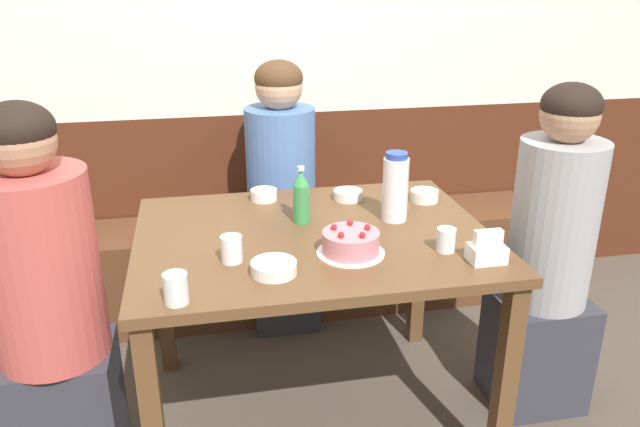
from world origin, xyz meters
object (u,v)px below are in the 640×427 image
(soju_bottle, at_px, (301,196))
(bowl_rice_small, at_px, (424,196))
(bench_seat, at_px, (282,265))
(glass_water_tall, at_px, (232,249))
(water_pitcher, at_px, (395,187))
(bowl_sauce_shallow, at_px, (274,268))
(glass_shot_small, at_px, (446,240))
(person_teal_shirt, at_px, (282,204))
(bowl_soup_white, at_px, (348,195))
(birthday_cake, at_px, (351,243))
(napkin_holder, at_px, (487,250))
(person_grey_tee, at_px, (548,264))
(glass_tumbler_short, at_px, (176,288))
(person_pale_blue_shirt, at_px, (49,305))
(bowl_side_dish, at_px, (264,195))

(soju_bottle, xyz_separation_m, bowl_rice_small, (0.51, 0.12, -0.08))
(bench_seat, bearing_deg, glass_water_tall, -106.10)
(water_pitcher, distance_m, bowl_sauce_shallow, 0.60)
(glass_shot_small, xyz_separation_m, person_teal_shirt, (-0.40, 0.95, -0.20))
(soju_bottle, xyz_separation_m, bowl_soup_white, (0.22, 0.20, -0.08))
(birthday_cake, relative_size, person_teal_shirt, 0.17)
(birthday_cake, bearing_deg, soju_bottle, 110.11)
(napkin_holder, relative_size, person_grey_tee, 0.09)
(glass_shot_small, relative_size, person_grey_tee, 0.06)
(water_pitcher, xyz_separation_m, bowl_soup_white, (-0.11, 0.24, -0.10))
(water_pitcher, height_order, bowl_sauce_shallow, water_pitcher)
(napkin_holder, xyz_separation_m, person_teal_shirt, (-0.50, 1.05, -0.20))
(glass_water_tall, relative_size, glass_tumbler_short, 0.97)
(birthday_cake, xyz_separation_m, bowl_soup_white, (0.11, 0.49, -0.02))
(bench_seat, distance_m, glass_water_tall, 1.18)
(glass_tumbler_short, bearing_deg, glass_shot_small, 11.49)
(person_pale_blue_shirt, bearing_deg, glass_tumbler_short, -36.94)
(soju_bottle, distance_m, person_pale_blue_shirt, 0.90)
(person_teal_shirt, xyz_separation_m, person_grey_tee, (0.87, -0.81, -0.00))
(glass_water_tall, xyz_separation_m, person_grey_tee, (1.15, 0.09, -0.21))
(water_pitcher, relative_size, bowl_sauce_shallow, 1.82)
(soju_bottle, height_order, glass_water_tall, soju_bottle)
(napkin_holder, distance_m, glass_shot_small, 0.14)
(bowl_rice_small, height_order, person_grey_tee, person_grey_tee)
(birthday_cake, xyz_separation_m, glass_tumbler_short, (-0.54, -0.21, 0.01))
(bench_seat, bearing_deg, bowl_side_dish, -105.28)
(glass_water_tall, distance_m, glass_tumbler_short, 0.28)
(birthday_cake, distance_m, person_teal_shirt, 0.94)
(bowl_side_dish, bearing_deg, person_pale_blue_shirt, -148.38)
(glass_shot_small, height_order, person_pale_blue_shirt, person_pale_blue_shirt)
(water_pitcher, height_order, glass_tumbler_short, water_pitcher)
(person_pale_blue_shirt, bearing_deg, soju_bottle, 13.24)
(napkin_holder, bearing_deg, birthday_cake, 161.08)
(glass_water_tall, bearing_deg, glass_tumbler_short, -125.77)
(glass_shot_small, height_order, person_teal_shirt, person_teal_shirt)
(person_pale_blue_shirt, bearing_deg, water_pitcher, 7.52)
(glass_water_tall, relative_size, person_pale_blue_shirt, 0.07)
(bench_seat, distance_m, bowl_rice_small, 0.95)
(bowl_side_dish, height_order, glass_shot_small, glass_shot_small)
(napkin_holder, bearing_deg, soju_bottle, 139.56)
(napkin_holder, relative_size, glass_tumbler_short, 1.26)
(bowl_soup_white, bearing_deg, birthday_cake, -102.80)
(person_pale_blue_shirt, bearing_deg, bowl_side_dish, 31.62)
(bench_seat, xyz_separation_m, birthday_cake, (0.09, -1.02, 0.56))
(napkin_holder, xyz_separation_m, glass_water_tall, (-0.77, 0.16, 0.00))
(bench_seat, xyz_separation_m, person_pale_blue_shirt, (-0.86, -0.92, 0.39))
(bowl_side_dish, bearing_deg, birthday_cake, -68.75)
(water_pitcher, relative_size, soju_bottle, 1.21)
(bowl_rice_small, height_order, person_pale_blue_shirt, person_pale_blue_shirt)
(water_pitcher, bearing_deg, glass_water_tall, -158.71)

